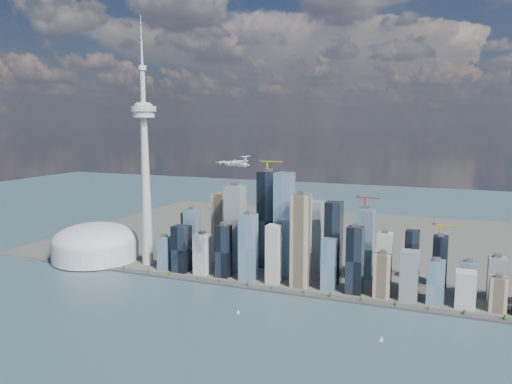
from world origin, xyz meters
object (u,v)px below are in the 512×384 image
at_px(dome_stadium, 95,244).
at_px(airplane, 234,163).
at_px(sailboat_west, 238,312).
at_px(needle_tower, 145,163).
at_px(sailboat_east, 381,340).

distance_m(dome_stadium, airplane, 477.43).
distance_m(dome_stadium, sailboat_west, 488.68).
distance_m(needle_tower, sailboat_west, 434.40).
relative_size(airplane, sailboat_east, 7.91).
height_order(needle_tower, sailboat_west, needle_tower).
bearing_deg(dome_stadium, airplane, -15.10).
height_order(dome_stadium, sailboat_west, dome_stadium).
bearing_deg(sailboat_west, sailboat_east, -28.99).
distance_m(airplane, sailboat_east, 387.41).
xyz_separation_m(sailboat_west, sailboat_east, (243.28, -19.75, 0.49)).
relative_size(dome_stadium, airplane, 2.63).
bearing_deg(needle_tower, dome_stadium, -175.91).
bearing_deg(airplane, sailboat_west, -38.04).
bearing_deg(airplane, dome_stadium, -171.95).
xyz_separation_m(airplane, sailboat_east, (282.43, -90.95, -249.09)).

